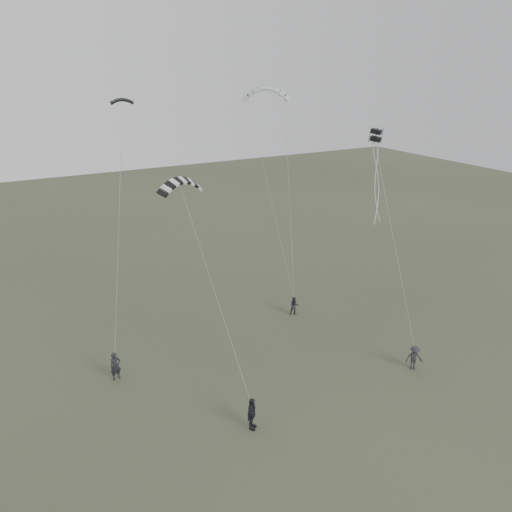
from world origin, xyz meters
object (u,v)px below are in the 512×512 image
kite_dark_small (122,100)px  kite_box (376,135)px  flyer_left (116,366)px  flyer_far (414,358)px  kite_striped (180,181)px  kite_pale_large (266,88)px  flyer_right (294,306)px  flyer_center (252,414)px

kite_dark_small → kite_box: kite_dark_small is taller
flyer_left → flyer_far: bearing=-32.8°
kite_dark_small → kite_striped: bearing=-58.0°
kite_pale_large → flyer_far: bearing=-52.1°
flyer_right → kite_dark_small: bearing=-166.2°
kite_striped → kite_box: 12.13m
flyer_far → kite_pale_large: kite_pale_large is taller
flyer_right → kite_striped: (-9.55, -2.36, 11.24)m
flyer_right → flyer_far: (2.56, -9.87, 0.09)m
kite_pale_large → kite_striped: size_ratio=1.35×
flyer_far → kite_dark_small: 23.89m
flyer_right → kite_box: bearing=-44.4°
flyer_left → kite_box: (16.21, -3.44, 13.19)m
flyer_far → kite_pale_large: 22.80m
kite_dark_small → flyer_left: bearing=-115.2°
flyer_far → kite_striped: (-12.11, 7.52, 11.16)m
flyer_far → kite_box: kite_box is taller
flyer_left → kite_dark_small: kite_dark_small is taller
flyer_far → flyer_center: bearing=-154.1°
kite_striped → flyer_right: bearing=1.7°
flyer_left → kite_striped: (4.62, -0.53, 11.07)m
flyer_right → kite_striped: size_ratio=0.55×
flyer_far → kite_striped: kite_striped is taller
flyer_left → flyer_right: flyer_left is taller
flyer_left → kite_pale_large: bearing=21.8°
kite_box → flyer_far: bearing=-120.0°
flyer_far → kite_box: bearing=122.8°
flyer_center → flyer_far: 11.61m
kite_pale_large → kite_box: 12.22m
kite_pale_large → kite_striped: 14.81m
flyer_right → kite_dark_small: kite_dark_small is taller
kite_dark_small → kite_striped: 6.37m
flyer_right → flyer_center: bearing=-108.2°
flyer_far → kite_box: size_ratio=2.33×
flyer_far → kite_pale_large: bearing=120.7°
flyer_center → flyer_left: bearing=79.2°
kite_dark_small → kite_box: size_ratio=1.91×
flyer_left → flyer_far: flyer_left is taller
flyer_left → kite_striped: bearing=-13.7°
flyer_left → kite_pale_large: (15.46, 8.55, 15.50)m
flyer_left → flyer_center: 9.48m
flyer_right → kite_dark_small: (-11.28, 2.13, 15.42)m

